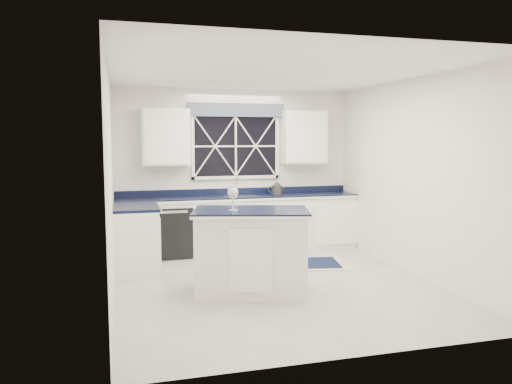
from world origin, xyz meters
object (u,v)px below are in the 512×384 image
object	(u,v)px
dishwasher	(173,231)
faucet	(237,185)
island	(251,251)
kettle	(277,188)
soap_bottle	(276,189)
wine_glass	(233,193)

from	to	relation	value
dishwasher	faucet	size ratio (longest dim) A/B	2.72
dishwasher	island	size ratio (longest dim) A/B	0.53
island	kettle	bearing A→B (deg)	79.90
dishwasher	kettle	size ratio (longest dim) A/B	2.77
soap_bottle	kettle	bearing A→B (deg)	-102.81
dishwasher	faucet	bearing A→B (deg)	10.02
island	wine_glass	size ratio (longest dim) A/B	5.19
dishwasher	wine_glass	xyz separation A→B (m)	(0.50, -2.21, 0.82)
faucet	soap_bottle	world-z (taller)	faucet
dishwasher	faucet	world-z (taller)	faucet
dishwasher	kettle	bearing A→B (deg)	1.58
wine_glass	island	bearing A→B (deg)	6.28
island	soap_bottle	distance (m)	2.64
soap_bottle	faucet	bearing A→B (deg)	178.72
wine_glass	soap_bottle	bearing A→B (deg)	61.50
dishwasher	soap_bottle	distance (m)	1.90
kettle	soap_bottle	bearing A→B (deg)	92.34
faucet	soap_bottle	size ratio (longest dim) A/B	1.81
dishwasher	wine_glass	size ratio (longest dim) A/B	2.76
faucet	kettle	bearing A→B (deg)	-12.42
kettle	island	bearing A→B (deg)	-99.83
island	dishwasher	bearing A→B (deg)	123.17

